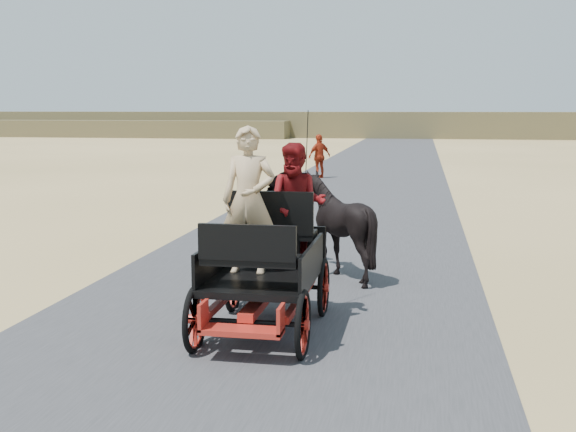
% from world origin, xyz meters
% --- Properties ---
extents(ground, '(140.00, 140.00, 0.00)m').
position_xyz_m(ground, '(0.00, 0.00, 0.00)').
color(ground, tan).
extents(road, '(6.00, 140.00, 0.01)m').
position_xyz_m(road, '(0.00, 0.00, 0.01)').
color(road, '#38383A').
rests_on(road, ground).
extents(ridge_far, '(140.00, 6.00, 2.40)m').
position_xyz_m(ridge_far, '(0.00, 62.00, 1.20)').
color(ridge_far, brown).
rests_on(ridge_far, ground).
extents(ridge_near, '(40.00, 4.00, 1.60)m').
position_xyz_m(ridge_near, '(-30.00, 58.00, 0.80)').
color(ridge_near, brown).
rests_on(ridge_near, ground).
extents(carriage, '(1.30, 2.40, 0.72)m').
position_xyz_m(carriage, '(0.16, 1.28, 0.36)').
color(carriage, black).
rests_on(carriage, ground).
extents(horse_left, '(0.91, 2.01, 1.70)m').
position_xyz_m(horse_left, '(-0.39, 4.28, 0.85)').
color(horse_left, black).
rests_on(horse_left, ground).
extents(horse_right, '(1.37, 1.54, 1.70)m').
position_xyz_m(horse_right, '(0.71, 4.28, 0.85)').
color(horse_right, black).
rests_on(horse_right, ground).
extents(driver_man, '(0.66, 0.43, 1.80)m').
position_xyz_m(driver_man, '(-0.04, 1.33, 1.62)').
color(driver_man, tan).
rests_on(driver_man, carriage).
extents(passenger_woman, '(0.77, 0.60, 1.58)m').
position_xyz_m(passenger_woman, '(0.46, 1.88, 1.51)').
color(passenger_woman, '#660C0F').
rests_on(passenger_woman, carriage).
extents(pedestrian, '(1.02, 1.01, 1.73)m').
position_xyz_m(pedestrian, '(-1.91, 20.93, 0.86)').
color(pedestrian, '#A42B12').
rests_on(pedestrian, ground).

